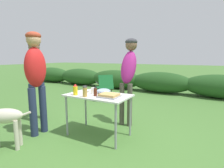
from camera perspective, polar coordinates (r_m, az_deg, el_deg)
The scene contains 15 objects.
ground_plane at distance 3.27m, azimuth -4.38°, elevation -16.28°, with size 60.00×60.00×0.00m, color #477533.
shrub_hedge at distance 7.07m, azimuth 15.57°, elevation 0.53°, with size 14.40×0.90×0.80m.
folding_table at distance 3.04m, azimuth -4.53°, elevation -4.91°, with size 1.10×0.64×0.74m.
food_tray at distance 2.84m, azimuth -0.95°, elevation -3.75°, with size 0.32×0.28×0.06m.
plate_stack at distance 3.31m, azimuth -6.98°, elevation -2.18°, with size 0.21×0.21×0.03m, color white.
mixing_bowl at distance 3.15m, azimuth -2.79°, elevation -2.25°, with size 0.25×0.25×0.08m, color #99B2CC.
paper_cup_stack at distance 3.10m, azimuth -6.07°, elevation -2.21°, with size 0.08×0.08×0.11m, color white.
spice_jar at distance 2.88m, azimuth -8.84°, elevation -2.42°, with size 0.07×0.07×0.18m.
mustard_bottle at distance 3.04m, azimuth -11.87°, elevation -1.83°, with size 0.08×0.08×0.19m.
bbq_sauce_bottle at distance 2.92m, azimuth -5.47°, elevation -2.39°, with size 0.06×0.06×0.17m.
standing_person_in_dark_puffer at distance 3.56m, azimuth 5.49°, elevation 5.15°, with size 0.33×0.50×1.76m.
standing_person_in_gray_fleece at distance 4.11m, azimuth -23.63°, elevation 3.53°, with size 0.39×0.46×1.72m.
standing_person_in_navy_coat at distance 3.31m, azimuth -23.65°, elevation 3.59°, with size 0.30×0.40×1.81m.
dog at distance 3.12m, azimuth -32.42°, elevation -9.54°, with size 0.66×0.56×0.68m.
camp_chair_green_behind_table at distance 5.59m, azimuth -2.38°, elevation -0.59°, with size 0.74×0.74×0.83m.
Camera 1 is at (1.65, -2.45, 1.39)m, focal length 28.00 mm.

